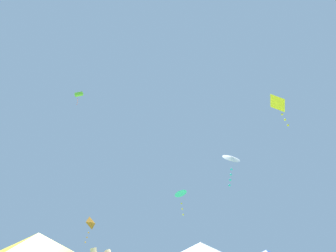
{
  "coord_description": "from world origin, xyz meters",
  "views": [
    {
      "loc": [
        0.38,
        -6.26,
        1.59
      ],
      "look_at": [
        -0.94,
        13.89,
        12.79
      ],
      "focal_mm": 30.17,
      "sensor_mm": 36.0,
      "label": 1
    }
  ],
  "objects_px": {
    "kite_orange_diamond": "(91,224)",
    "kite_lime_box": "(79,95)",
    "kite_yellow_diamond": "(279,104)",
    "kite_cyan_delta": "(181,194)",
    "canopy_tent_yellow": "(36,246)",
    "kite_white_delta": "(231,158)"
  },
  "relations": [
    {
      "from": "canopy_tent_yellow",
      "to": "kite_lime_box",
      "type": "relative_size",
      "value": 1.56
    },
    {
      "from": "kite_yellow_diamond",
      "to": "kite_lime_box",
      "type": "relative_size",
      "value": 1.08
    },
    {
      "from": "kite_orange_diamond",
      "to": "kite_lime_box",
      "type": "bearing_deg",
      "value": 143.69
    },
    {
      "from": "kite_orange_diamond",
      "to": "kite_lime_box",
      "type": "xyz_separation_m",
      "value": [
        -4.98,
        3.66,
        16.68
      ]
    },
    {
      "from": "kite_white_delta",
      "to": "kite_cyan_delta",
      "type": "bearing_deg",
      "value": 109.31
    },
    {
      "from": "canopy_tent_yellow",
      "to": "kite_white_delta",
      "type": "height_order",
      "value": "kite_white_delta"
    },
    {
      "from": "kite_cyan_delta",
      "to": "kite_white_delta",
      "type": "bearing_deg",
      "value": -70.69
    },
    {
      "from": "canopy_tent_yellow",
      "to": "kite_cyan_delta",
      "type": "relative_size",
      "value": 1.17
    },
    {
      "from": "kite_white_delta",
      "to": "canopy_tent_yellow",
      "type": "bearing_deg",
      "value": -139.79
    },
    {
      "from": "kite_yellow_diamond",
      "to": "canopy_tent_yellow",
      "type": "bearing_deg",
      "value": -162.74
    },
    {
      "from": "kite_lime_box",
      "to": "kite_orange_diamond",
      "type": "bearing_deg",
      "value": -36.31
    },
    {
      "from": "kite_yellow_diamond",
      "to": "kite_lime_box",
      "type": "bearing_deg",
      "value": 148.79
    },
    {
      "from": "kite_orange_diamond",
      "to": "kite_lime_box",
      "type": "relative_size",
      "value": 0.94
    },
    {
      "from": "kite_cyan_delta",
      "to": "kite_lime_box",
      "type": "height_order",
      "value": "kite_lime_box"
    },
    {
      "from": "canopy_tent_yellow",
      "to": "kite_lime_box",
      "type": "height_order",
      "value": "kite_lime_box"
    },
    {
      "from": "kite_yellow_diamond",
      "to": "kite_orange_diamond",
      "type": "bearing_deg",
      "value": 150.61
    },
    {
      "from": "kite_lime_box",
      "to": "kite_yellow_diamond",
      "type": "bearing_deg",
      "value": -31.21
    },
    {
      "from": "kite_yellow_diamond",
      "to": "kite_white_delta",
      "type": "relative_size",
      "value": 0.81
    },
    {
      "from": "kite_white_delta",
      "to": "kite_yellow_diamond",
      "type": "bearing_deg",
      "value": -57.92
    },
    {
      "from": "canopy_tent_yellow",
      "to": "kite_yellow_diamond",
      "type": "height_order",
      "value": "kite_yellow_diamond"
    },
    {
      "from": "kite_orange_diamond",
      "to": "kite_lime_box",
      "type": "height_order",
      "value": "kite_lime_box"
    },
    {
      "from": "kite_yellow_diamond",
      "to": "kite_cyan_delta",
      "type": "relative_size",
      "value": 0.81
    }
  ]
}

